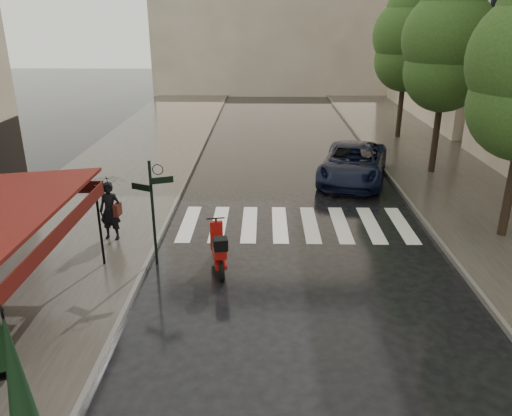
{
  "coord_description": "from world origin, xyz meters",
  "views": [
    {
      "loc": [
        1.9,
        -9.88,
        6.73
      ],
      "look_at": [
        1.66,
        3.92,
        1.4
      ],
      "focal_mm": 35.0,
      "sensor_mm": 36.0,
      "label": 1
    }
  ],
  "objects_px": {
    "scooter": "(219,250)",
    "parked_car": "(353,163)",
    "parasol_back": "(14,368)",
    "pedestrian_with_umbrella": "(108,188)"
  },
  "relations": [
    {
      "from": "pedestrian_with_umbrella",
      "to": "parked_car",
      "type": "bearing_deg",
      "value": 44.97
    },
    {
      "from": "pedestrian_with_umbrella",
      "to": "parked_car",
      "type": "distance_m",
      "value": 10.89
    },
    {
      "from": "parked_car",
      "to": "parasol_back",
      "type": "bearing_deg",
      "value": -103.33
    },
    {
      "from": "scooter",
      "to": "parked_car",
      "type": "distance_m",
      "value": 9.78
    },
    {
      "from": "pedestrian_with_umbrella",
      "to": "parked_car",
      "type": "height_order",
      "value": "pedestrian_with_umbrella"
    },
    {
      "from": "pedestrian_with_umbrella",
      "to": "scooter",
      "type": "bearing_deg",
      "value": -19.06
    },
    {
      "from": "scooter",
      "to": "pedestrian_with_umbrella",
      "type": "bearing_deg",
      "value": 142.18
    },
    {
      "from": "scooter",
      "to": "parked_car",
      "type": "height_order",
      "value": "parked_car"
    },
    {
      "from": "parked_car",
      "to": "parasol_back",
      "type": "xyz_separation_m",
      "value": [
        -7.88,
        -14.4,
        0.65
      ]
    },
    {
      "from": "pedestrian_with_umbrella",
      "to": "scooter",
      "type": "distance_m",
      "value": 4.15
    }
  ]
}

